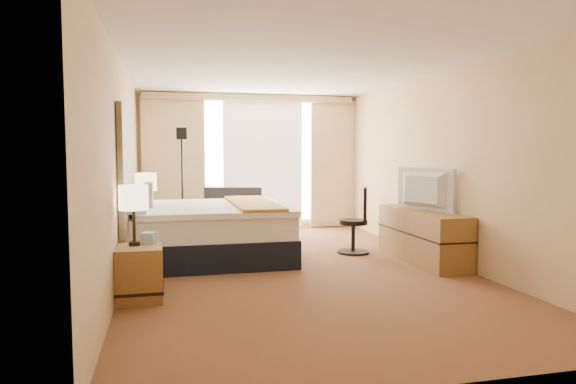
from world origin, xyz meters
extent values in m
cube|color=#541A18|center=(0.00, 0.00, 0.00)|extent=(4.20, 7.00, 0.02)
cube|color=silver|center=(0.00, 0.00, 2.60)|extent=(4.20, 7.00, 0.02)
cube|color=tan|center=(0.00, 3.50, 1.30)|extent=(4.20, 0.02, 2.60)
cube|color=tan|center=(0.00, -3.50, 1.30)|extent=(4.20, 0.02, 2.60)
cube|color=tan|center=(-2.10, 0.00, 1.30)|extent=(0.02, 7.00, 2.60)
cube|color=tan|center=(2.10, 0.00, 1.30)|extent=(0.02, 7.00, 2.60)
cube|color=black|center=(-2.06, 0.20, 1.28)|extent=(0.06, 1.85, 1.50)
cube|color=olive|center=(-1.87, -1.05, 0.28)|extent=(0.45, 0.52, 0.55)
cube|color=olive|center=(-1.87, 1.45, 0.28)|extent=(0.45, 0.52, 0.55)
cube|color=olive|center=(1.83, 0.00, 0.35)|extent=(0.50, 1.80, 0.70)
cube|color=white|center=(0.25, 3.47, 1.32)|extent=(2.30, 0.02, 2.30)
cube|color=beige|center=(-1.45, 3.38, 1.27)|extent=(1.15, 0.09, 2.50)
cube|color=beige|center=(1.65, 3.38, 1.27)|extent=(0.90, 0.09, 2.50)
cube|color=white|center=(0.25, 3.43, 1.27)|extent=(1.55, 0.04, 2.50)
cube|color=tan|center=(0.00, 3.34, 2.52)|extent=(4.00, 0.16, 0.12)
cube|color=black|center=(-1.05, 0.85, 0.19)|extent=(2.23, 2.02, 0.37)
cube|color=white|center=(-1.05, 0.85, 0.53)|extent=(2.18, 1.97, 0.32)
cube|color=white|center=(-0.97, 0.85, 0.72)|extent=(2.04, 2.04, 0.07)
cube|color=#C07D2C|center=(-0.39, 0.85, 0.77)|extent=(0.58, 2.04, 0.04)
cube|color=white|center=(-1.97, 0.36, 0.85)|extent=(0.30, 0.83, 0.19)
cube|color=white|center=(-1.97, 1.34, 0.85)|extent=(0.30, 0.83, 0.19)
cube|color=beige|center=(-1.83, 0.85, 0.89)|extent=(0.11, 0.45, 0.38)
cube|color=maroon|center=(-0.51, 3.00, 0.12)|extent=(1.48, 1.05, 0.24)
cube|color=#2C2C31|center=(-0.52, 2.95, 0.32)|extent=(1.35, 0.88, 0.15)
cube|color=#2C2C31|center=(-0.44, 3.28, 0.57)|extent=(1.24, 0.46, 0.53)
cube|color=#2C2C31|center=(-1.11, 3.16, 0.34)|extent=(0.28, 0.72, 0.43)
cube|color=#2C2C31|center=(0.09, 2.84, 0.34)|extent=(0.28, 0.72, 0.43)
cube|color=beige|center=(-0.29, 2.89, 0.48)|extent=(0.16, 0.34, 0.31)
cube|color=black|center=(-1.32, 2.66, 0.01)|extent=(0.24, 0.24, 0.03)
cylinder|color=black|center=(-1.32, 2.66, 0.88)|extent=(0.03, 0.03, 1.71)
cube|color=black|center=(-1.32, 2.66, 1.82)|extent=(0.18, 0.18, 0.20)
cylinder|color=black|center=(1.10, 0.74, 0.01)|extent=(0.48, 0.48, 0.03)
cylinder|color=black|center=(1.10, 0.74, 0.25)|extent=(0.06, 0.06, 0.43)
cylinder|color=black|center=(1.10, 0.74, 0.47)|extent=(0.42, 0.42, 0.07)
cube|color=black|center=(1.26, 0.67, 0.74)|extent=(0.19, 0.37, 0.48)
cube|color=black|center=(-1.92, -0.98, 0.57)|extent=(0.10, 0.10, 0.04)
cylinder|color=black|center=(-1.92, -0.98, 0.78)|extent=(0.03, 0.03, 0.37)
cylinder|color=beige|center=(-1.92, -0.98, 1.04)|extent=(0.29, 0.29, 0.25)
cube|color=black|center=(-1.88, 1.45, 0.57)|extent=(0.11, 0.11, 0.04)
cylinder|color=black|center=(-1.88, 1.45, 0.78)|extent=(0.03, 0.03, 0.38)
cylinder|color=beige|center=(-1.88, 1.45, 1.06)|extent=(0.31, 0.31, 0.26)
cube|color=#8BB3D7|center=(-1.78, -0.89, 0.61)|extent=(0.16, 0.16, 0.12)
cube|color=black|center=(-1.85, 1.42, 0.59)|extent=(0.22, 0.20, 0.07)
imported|color=black|center=(1.78, -0.01, 0.99)|extent=(0.44, 1.00, 0.58)
camera|label=1|loc=(-1.60, -6.37, 1.50)|focal=32.00mm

